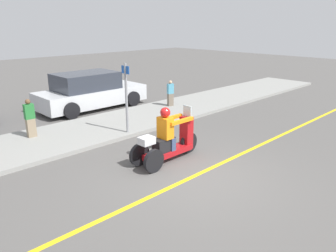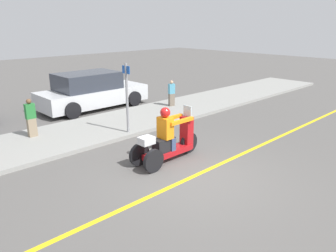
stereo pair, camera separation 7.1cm
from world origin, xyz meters
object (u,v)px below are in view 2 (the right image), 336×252
(spectator_far_back, at_px, (172,94))
(parked_car_lot_left, at_px, (91,91))
(spectator_end_of_line, at_px, (31,118))
(street_sign, at_px, (127,96))
(motorcycle_trike, at_px, (168,141))

(spectator_far_back, bearing_deg, parked_car_lot_left, 134.73)
(spectator_end_of_line, xyz_separation_m, parked_car_lot_left, (3.46, 2.25, 0.03))
(parked_car_lot_left, xyz_separation_m, street_sign, (-1.07, -3.96, 0.60))
(spectator_far_back, distance_m, spectator_end_of_line, 5.85)
(motorcycle_trike, xyz_separation_m, spectator_far_back, (3.92, 3.89, 0.11))
(parked_car_lot_left, relative_size, street_sign, 2.07)
(spectator_far_back, relative_size, parked_car_lot_left, 0.24)
(spectator_far_back, bearing_deg, motorcycle_trike, -135.23)
(motorcycle_trike, bearing_deg, spectator_far_back, 44.77)
(motorcycle_trike, height_order, spectator_far_back, motorcycle_trike)
(spectator_end_of_line, xyz_separation_m, street_sign, (2.39, -1.71, 0.62))
(street_sign, bearing_deg, parked_car_lot_left, 74.88)
(motorcycle_trike, bearing_deg, parked_car_lot_left, 76.32)
(street_sign, bearing_deg, spectator_far_back, 24.14)
(parked_car_lot_left, bearing_deg, spectator_far_back, -45.27)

